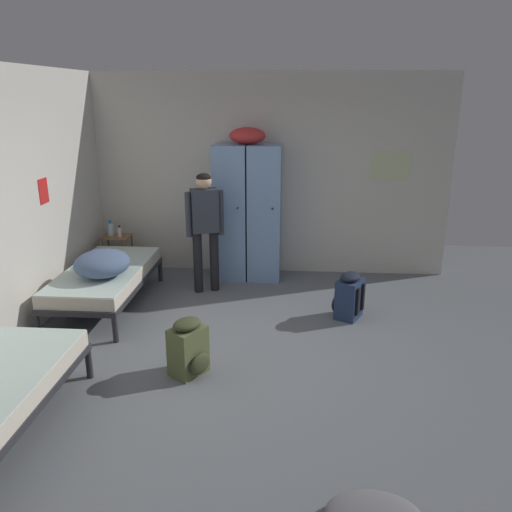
% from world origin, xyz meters
% --- Properties ---
extents(ground_plane, '(8.14, 8.14, 0.00)m').
position_xyz_m(ground_plane, '(0.00, 0.00, 0.00)').
color(ground_plane, slate).
extents(room_backdrop, '(4.99, 5.15, 2.78)m').
position_xyz_m(room_backdrop, '(-1.24, 1.28, 1.39)').
color(room_backdrop, beige).
rests_on(room_backdrop, ground_plane).
extents(locker_bank, '(0.90, 0.55, 2.07)m').
position_xyz_m(locker_bank, '(-0.27, 2.26, 0.97)').
color(locker_bank, '#7A9ECC').
rests_on(locker_bank, ground_plane).
extents(shelf_unit, '(0.38, 0.30, 0.57)m').
position_xyz_m(shelf_unit, '(-2.14, 2.22, 0.35)').
color(shelf_unit, brown).
rests_on(shelf_unit, ground_plane).
extents(bed_left_rear, '(0.90, 1.90, 0.49)m').
position_xyz_m(bed_left_rear, '(-1.89, 1.07, 0.38)').
color(bed_left_rear, '#28282D').
rests_on(bed_left_rear, ground_plane).
extents(bedding_heap, '(0.62, 0.69, 0.29)m').
position_xyz_m(bedding_heap, '(-1.81, 0.82, 0.64)').
color(bedding_heap, slate).
rests_on(bedding_heap, bed_left_rear).
extents(person_traveler, '(0.47, 0.30, 1.55)m').
position_xyz_m(person_traveler, '(-0.76, 1.67, 0.94)').
color(person_traveler, black).
rests_on(person_traveler, ground_plane).
extents(water_bottle, '(0.08, 0.08, 0.22)m').
position_xyz_m(water_bottle, '(-2.22, 2.24, 0.67)').
color(water_bottle, '#B2DBEA').
rests_on(water_bottle, shelf_unit).
extents(lotion_bottle, '(0.06, 0.06, 0.17)m').
position_xyz_m(lotion_bottle, '(-2.07, 2.18, 0.64)').
color(lotion_bottle, beige).
rests_on(lotion_bottle, shelf_unit).
extents(backpack_navy, '(0.41, 0.39, 0.55)m').
position_xyz_m(backpack_navy, '(1.01, 0.97, 0.26)').
color(backpack_navy, navy).
rests_on(backpack_navy, ground_plane).
extents(backpack_olive, '(0.41, 0.41, 0.55)m').
position_xyz_m(backpack_olive, '(-0.57, -0.41, 0.26)').
color(backpack_olive, '#566038').
rests_on(backpack_olive, ground_plane).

